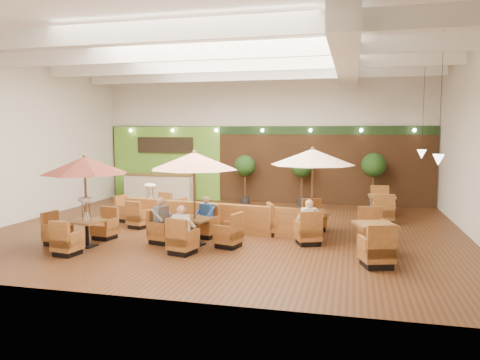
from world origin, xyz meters
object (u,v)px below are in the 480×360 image
(table_1, at_px, (194,181))
(table_5, at_px, (382,207))
(table_2, at_px, (310,172))
(diner_4, at_px, (308,217))
(service_counter, at_px, (159,188))
(table_4, at_px, (375,240))
(table_3, at_px, (150,210))
(topiary_0, at_px, (245,167))
(booth_divider, at_px, (213,217))
(diner_3, at_px, (308,218))
(diner_2, at_px, (162,216))
(table_0, at_px, (83,181))
(topiary_1, at_px, (302,168))
(diner_1, at_px, (205,212))
(topiary_2, at_px, (374,167))
(diner_0, at_px, (182,224))

(table_1, xyz_separation_m, table_5, (5.04, 5.24, -1.35))
(table_2, bearing_deg, table_5, 36.17)
(table_2, bearing_deg, diner_4, -108.27)
(service_counter, xyz_separation_m, table_4, (8.67, -7.07, -0.20))
(table_3, height_order, topiary_0, topiary_0)
(booth_divider, relative_size, diner_3, 8.64)
(service_counter, relative_size, diner_2, 3.81)
(table_0, height_order, topiary_1, table_0)
(table_0, xyz_separation_m, table_1, (2.76, 0.79, -0.01))
(booth_divider, height_order, table_4, table_4)
(table_1, height_order, diner_3, table_1)
(service_counter, distance_m, table_4, 11.19)
(service_counter, bearing_deg, table_2, -38.00)
(table_0, distance_m, table_1, 2.87)
(table_5, height_order, diner_1, diner_1)
(table_2, distance_m, topiary_1, 5.69)
(table_5, xyz_separation_m, topiary_1, (-3.00, 2.10, 1.13))
(topiary_2, distance_m, diner_0, 9.61)
(table_4, height_order, diner_3, diner_3)
(topiary_0, height_order, topiary_1, topiary_1)
(topiary_1, height_order, diner_1, topiary_1)
(service_counter, height_order, diner_4, diner_4)
(table_3, relative_size, table_4, 0.86)
(table_1, bearing_deg, diner_4, 29.63)
(table_3, relative_size, diner_3, 3.40)
(table_2, xyz_separation_m, diner_2, (-3.78, -1.72, -1.10))
(table_2, height_order, diner_0, table_2)
(table_1, relative_size, table_3, 1.05)
(booth_divider, height_order, diner_3, diner_3)
(diner_0, bearing_deg, topiary_2, 68.05)
(diner_2, relative_size, diner_3, 1.10)
(table_5, bearing_deg, diner_1, -140.97)
(table_4, height_order, diner_2, diner_2)
(booth_divider, height_order, table_5, table_5)
(diner_0, relative_size, diner_2, 0.97)
(table_5, xyz_separation_m, diner_2, (-5.96, -5.24, 0.37))
(topiary_1, bearing_deg, diner_0, -103.83)
(table_0, relative_size, table_1, 0.94)
(table_3, bearing_deg, diner_2, -42.72)
(table_0, xyz_separation_m, table_5, (7.79, 6.03, -1.36))
(diner_3, bearing_deg, topiary_1, 79.44)
(table_4, relative_size, table_5, 1.06)
(diner_3, relative_size, diner_4, 0.94)
(service_counter, bearing_deg, topiary_1, 1.87)
(table_2, relative_size, topiary_0, 1.32)
(table_0, xyz_separation_m, diner_2, (1.83, 0.79, -0.98))
(diner_2, bearing_deg, table_1, 112.99)
(table_0, bearing_deg, diner_1, 40.12)
(table_0, bearing_deg, table_2, 32.35)
(service_counter, xyz_separation_m, diner_2, (3.16, -7.14, 0.17))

